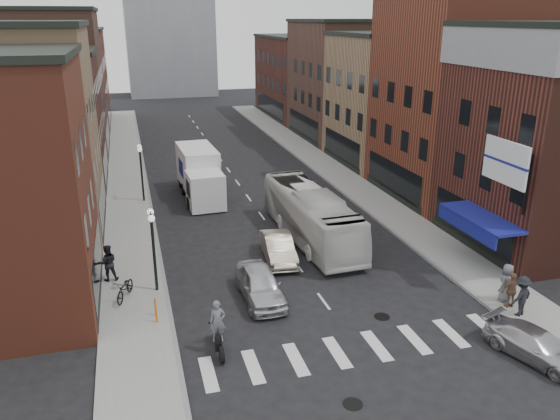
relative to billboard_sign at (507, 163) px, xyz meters
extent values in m
plane|color=black|center=(-8.59, -0.50, -6.13)|extent=(160.00, 160.00, 0.00)
cube|color=gray|center=(-17.09, 21.50, -6.06)|extent=(3.00, 74.00, 0.15)
cube|color=gray|center=(-0.09, 21.50, -6.06)|extent=(3.00, 74.00, 0.15)
cube|color=gray|center=(-15.59, 21.50, -6.13)|extent=(0.20, 74.00, 0.16)
cube|color=gray|center=(-1.59, 21.50, -6.13)|extent=(0.20, 74.00, 0.16)
cube|color=silver|center=(-8.59, -3.50, -6.13)|extent=(12.00, 2.20, 0.01)
cube|color=black|center=(-18.61, 4.00, -4.53)|extent=(0.08, 7.20, 2.20)
cube|color=#9A7B55|center=(-23.59, 13.50, -0.13)|extent=(10.00, 10.00, 12.00)
cube|color=black|center=(-18.61, 13.50, -4.53)|extent=(0.08, 8.00, 2.20)
cube|color=#462119|center=(-23.59, 23.50, -1.13)|extent=(10.00, 10.00, 10.00)
cube|color=black|center=(-18.61, 23.50, -4.53)|extent=(0.08, 8.00, 2.20)
cube|color=black|center=(-23.59, 23.50, 4.02)|extent=(10.30, 10.20, 0.30)
cube|color=brown|center=(-23.59, 34.50, 0.37)|extent=(10.00, 12.00, 13.00)
cube|color=black|center=(-18.61, 34.50, -4.53)|extent=(0.08, 9.60, 2.20)
cube|color=black|center=(-23.59, 34.50, 7.02)|extent=(10.30, 12.20, 0.30)
cube|color=brown|center=(-23.59, 48.50, -0.63)|extent=(10.00, 16.00, 11.00)
cube|color=black|center=(-18.61, 48.50, -4.53)|extent=(0.08, 12.80, 2.20)
cube|color=black|center=(-23.59, 48.50, 5.02)|extent=(10.30, 16.20, 0.30)
cube|color=#462119|center=(6.41, 4.00, -0.13)|extent=(10.00, 9.00, 12.00)
cube|color=black|center=(1.43, 4.00, -4.53)|extent=(0.08, 7.20, 2.20)
cube|color=brown|center=(6.41, 13.50, 0.87)|extent=(10.00, 10.00, 14.00)
cube|color=black|center=(1.43, 13.50, -4.53)|extent=(0.08, 8.00, 2.20)
cube|color=#9A7B55|center=(6.41, 23.50, -0.63)|extent=(10.00, 10.00, 11.00)
cube|color=black|center=(1.43, 23.50, -4.53)|extent=(0.08, 8.00, 2.20)
cube|color=black|center=(6.41, 23.50, 5.02)|extent=(10.30, 10.20, 0.30)
cube|color=brown|center=(6.41, 34.50, -0.13)|extent=(10.00, 12.00, 12.00)
cube|color=black|center=(1.43, 34.50, -4.53)|extent=(0.08, 9.60, 2.20)
cube|color=black|center=(6.41, 34.50, 6.02)|extent=(10.30, 12.20, 0.30)
cube|color=#462119|center=(6.41, 48.50, -1.13)|extent=(10.00, 16.00, 10.00)
cube|color=black|center=(1.43, 48.50, -4.53)|extent=(0.08, 12.80, 2.20)
cube|color=black|center=(6.41, 48.50, 4.02)|extent=(10.30, 16.20, 0.30)
cube|color=navy|center=(0.51, 2.00, -3.43)|extent=(1.80, 5.00, 0.15)
cube|color=navy|center=(-0.34, 2.00, -3.78)|extent=(0.10, 5.00, 0.70)
cylinder|color=black|center=(1.31, 0.00, -1.13)|extent=(0.12, 0.12, 3.00)
cylinder|color=black|center=(0.61, 0.00, 0.07)|extent=(1.40, 0.08, 0.08)
cube|color=silver|center=(-0.09, 0.00, 0.07)|extent=(0.12, 3.00, 2.00)
cylinder|color=black|center=(-15.99, 3.50, -4.13)|extent=(0.14, 0.14, 4.00)
cylinder|color=black|center=(-15.99, 3.50, -2.13)|extent=(0.06, 0.90, 0.06)
sphere|color=white|center=(-15.99, 3.05, -2.18)|extent=(0.32, 0.32, 0.32)
sphere|color=white|center=(-15.99, 3.95, -2.18)|extent=(0.32, 0.32, 0.32)
cylinder|color=black|center=(-15.99, 17.50, -4.13)|extent=(0.14, 0.14, 4.00)
cylinder|color=black|center=(-15.99, 17.50, -2.13)|extent=(0.06, 0.90, 0.06)
sphere|color=white|center=(-15.99, 17.05, -2.18)|extent=(0.32, 0.32, 0.32)
sphere|color=white|center=(-15.99, 17.95, -2.18)|extent=(0.32, 0.32, 0.32)
cylinder|color=#D8590C|center=(-16.19, 0.50, -5.58)|extent=(0.08, 0.08, 0.80)
cylinder|color=#D8590C|center=(-16.19, 1.10, -5.58)|extent=(0.08, 0.08, 0.80)
cube|color=white|center=(-11.92, 14.95, -4.81)|extent=(2.47, 2.66, 2.46)
cube|color=black|center=(-11.92, 14.95, -4.56)|extent=(2.46, 1.48, 1.08)
cube|color=white|center=(-11.92, 18.68, -4.07)|extent=(2.68, 5.21, 2.85)
cube|color=navy|center=(-11.92, 18.68, -4.07)|extent=(2.58, 2.07, 1.18)
cube|color=black|center=(-11.92, 18.48, -5.69)|extent=(2.45, 6.48, 0.34)
cylinder|color=black|center=(-13.05, 15.14, -5.69)|extent=(0.28, 0.88, 0.88)
cylinder|color=black|center=(-10.79, 15.14, -5.69)|extent=(0.28, 0.88, 0.88)
cylinder|color=black|center=(-13.05, 18.48, -5.69)|extent=(0.28, 0.88, 0.88)
cylinder|color=black|center=(-10.79, 18.48, -5.69)|extent=(0.28, 0.88, 0.88)
cylinder|color=black|center=(-13.05, 20.45, -5.69)|extent=(0.28, 0.88, 0.88)
cylinder|color=black|center=(-10.79, 20.45, -5.69)|extent=(0.28, 0.88, 0.88)
cylinder|color=black|center=(-13.97, -1.37, -5.79)|extent=(0.14, 0.68, 0.68)
cylinder|color=black|center=(-13.97, -2.91, -5.79)|extent=(0.14, 0.68, 0.68)
cube|color=black|center=(-13.97, -2.14, -5.57)|extent=(0.42, 1.26, 0.36)
cube|color=black|center=(-13.97, -1.58, -5.16)|extent=(0.57, 0.14, 0.06)
imported|color=slate|center=(-13.97, -2.25, -4.72)|extent=(0.67, 0.48, 1.70)
imported|color=silver|center=(-6.76, 7.85, -4.62)|extent=(2.99, 10.94, 3.02)
imported|color=silver|center=(-11.37, 1.53, -5.38)|extent=(1.81, 4.42, 1.50)
imported|color=beige|center=(-9.39, 5.50, -5.43)|extent=(1.88, 4.36, 1.40)
imported|color=silver|center=(-2.29, -5.91, -5.55)|extent=(2.88, 4.37, 1.18)
imported|color=black|center=(-17.43, 3.05, -5.48)|extent=(1.29, 2.01, 1.00)
imported|color=black|center=(-18.19, 5.18, -5.05)|extent=(0.94, 0.58, 1.86)
imported|color=black|center=(-0.85, -3.19, -5.06)|extent=(1.32, 0.93, 1.85)
imported|color=#845E43|center=(-0.79, -2.50, -5.15)|extent=(1.02, 0.57, 1.67)
imported|color=slate|center=(-0.66, -1.94, -5.07)|extent=(1.05, 0.90, 1.82)
camera|label=1|loc=(-16.64, -20.59, 6.36)|focal=35.00mm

